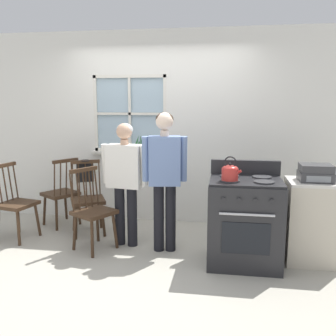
% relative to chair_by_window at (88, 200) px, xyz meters
% --- Properties ---
extents(ground_plane, '(16.00, 16.00, 0.00)m').
position_rel_chair_by_window_xyz_m(ground_plane, '(0.87, -0.69, -0.45)').
color(ground_plane, '#B2AD9E').
extents(wall_back, '(6.40, 0.16, 2.70)m').
position_rel_chair_by_window_xyz_m(wall_back, '(0.89, 0.71, 0.89)').
color(wall_back, silver).
rests_on(wall_back, ground_plane).
extents(chair_by_window, '(0.55, 0.55, 0.96)m').
position_rel_chair_by_window_xyz_m(chair_by_window, '(0.00, 0.00, 0.00)').
color(chair_by_window, '#3D2819').
rests_on(chair_by_window, ground_plane).
extents(chair_near_wall, '(0.48, 0.50, 0.96)m').
position_rel_chair_by_window_xyz_m(chair_near_wall, '(-0.82, -0.34, 0.00)').
color(chair_near_wall, '#3D2819').
rests_on(chair_near_wall, ground_plane).
extents(chair_center_cluster, '(0.57, 0.57, 0.96)m').
position_rel_chair_by_window_xyz_m(chair_center_cluster, '(-0.48, 0.25, 0.00)').
color(chair_center_cluster, '#3D2819').
rests_on(chair_center_cluster, ground_plane).
extents(chair_near_stove, '(0.56, 0.57, 0.96)m').
position_rel_chair_by_window_xyz_m(chair_near_stove, '(0.26, -0.50, 0.00)').
color(chair_near_stove, '#3D2819').
rests_on(chair_near_stove, ground_plane).
extents(person_elderly_left, '(0.58, 0.27, 1.48)m').
position_rel_chair_by_window_xyz_m(person_elderly_left, '(0.61, -0.32, 0.44)').
color(person_elderly_left, black).
rests_on(person_elderly_left, ground_plane).
extents(person_teen_center, '(0.52, 0.26, 1.61)m').
position_rel_chair_by_window_xyz_m(person_teen_center, '(1.10, -0.42, 0.52)').
color(person_teen_center, black).
rests_on(person_teen_center, ground_plane).
extents(stove, '(0.76, 0.68, 1.08)m').
position_rel_chair_by_window_xyz_m(stove, '(2.00, -0.62, 0.02)').
color(stove, '#232326').
rests_on(stove, ground_plane).
extents(kettle, '(0.21, 0.17, 0.25)m').
position_rel_chair_by_window_xyz_m(kettle, '(1.83, -0.75, 0.57)').
color(kettle, red).
rests_on(kettle, stove).
extents(potted_plant, '(0.17, 0.17, 0.25)m').
position_rel_chair_by_window_xyz_m(potted_plant, '(0.56, 0.62, 0.63)').
color(potted_plant, beige).
rests_on(potted_plant, wall_back).
extents(handbag, '(0.24, 0.24, 0.31)m').
position_rel_chair_by_window_xyz_m(handbag, '(-0.10, 0.21, 0.34)').
color(handbag, black).
rests_on(handbag, chair_by_window).
extents(side_counter, '(0.55, 0.50, 0.90)m').
position_rel_chair_by_window_xyz_m(side_counter, '(2.72, -0.46, 0.00)').
color(side_counter, beige).
rests_on(side_counter, ground_plane).
extents(stereo, '(0.34, 0.29, 0.18)m').
position_rel_chair_by_window_xyz_m(stereo, '(2.72, -0.48, 0.54)').
color(stereo, '#38383A').
rests_on(stereo, side_counter).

